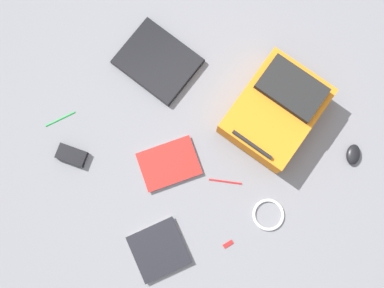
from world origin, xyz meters
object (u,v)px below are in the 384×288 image
(book_manual, at_px, (159,250))
(laptop, at_px, (158,61))
(book_blue, at_px, (169,164))
(power_brick, at_px, (72,155))
(pen_blue, at_px, (225,182))
(pen_black, at_px, (60,119))
(cable_coil, at_px, (268,215))
(computer_mouse, at_px, (353,154))
(backpack, at_px, (277,109))
(usb_stick, at_px, (228,244))

(book_manual, bearing_deg, laptop, -33.43)
(book_blue, xyz_separation_m, power_brick, (0.28, 0.34, 0.01))
(laptop, relative_size, pen_blue, 2.76)
(pen_black, bearing_deg, cable_coil, -149.17)
(book_manual, xyz_separation_m, computer_mouse, (-0.14, -0.95, 0.01))
(power_brick, bearing_deg, computer_mouse, -124.30)
(computer_mouse, relative_size, power_brick, 0.72)
(book_manual, distance_m, pen_blue, 0.42)
(backpack, xyz_separation_m, cable_coil, (-0.36, 0.29, -0.07))
(pen_black, relative_size, pen_blue, 0.98)
(book_blue, height_order, computer_mouse, computer_mouse)
(laptop, relative_size, usb_stick, 8.84)
(backpack, relative_size, pen_blue, 3.51)
(usb_stick, bearing_deg, cable_coil, -89.12)
(backpack, height_order, book_blue, backpack)
(computer_mouse, bearing_deg, backpack, 163.75)
(pen_blue, distance_m, usb_stick, 0.27)
(book_blue, distance_m, pen_blue, 0.26)
(backpack, relative_size, cable_coil, 3.69)
(computer_mouse, relative_size, usb_stick, 2.02)
(pen_black, distance_m, pen_blue, 0.80)
(power_brick, distance_m, pen_black, 0.18)
(book_blue, distance_m, power_brick, 0.44)
(laptop, xyz_separation_m, pen_black, (0.03, 0.52, -0.01))
(cable_coil, xyz_separation_m, usb_stick, (-0.00, 0.22, -0.00))
(pen_black, relative_size, usb_stick, 3.15)
(backpack, distance_m, book_manual, 0.80)
(cable_coil, xyz_separation_m, pen_blue, (0.23, 0.07, -0.00))
(book_blue, xyz_separation_m, pen_black, (0.45, 0.29, -0.01))
(computer_mouse, bearing_deg, book_blue, -164.49)
(computer_mouse, distance_m, pen_black, 1.33)
(book_blue, height_order, usb_stick, book_blue)
(book_blue, relative_size, power_brick, 2.26)
(book_manual, xyz_separation_m, pen_black, (0.74, 0.05, -0.01))
(backpack, xyz_separation_m, usb_stick, (-0.36, 0.51, -0.07))
(laptop, relative_size, power_brick, 3.14)
(laptop, distance_m, book_blue, 0.48)
(book_blue, xyz_separation_m, computer_mouse, (-0.43, -0.70, 0.01))
(power_brick, xyz_separation_m, usb_stick, (-0.72, -0.35, -0.01))
(pen_black, bearing_deg, power_brick, 165.73)
(cable_coil, bearing_deg, pen_black, 30.83)
(book_manual, distance_m, usb_stick, 0.30)
(book_manual, xyz_separation_m, power_brick, (0.57, 0.09, 0.01))
(book_manual, bearing_deg, usb_stick, -119.94)
(backpack, distance_m, computer_mouse, 0.40)
(book_blue, height_order, cable_coil, book_blue)
(pen_blue, bearing_deg, laptop, -5.46)
(backpack, distance_m, laptop, 0.59)
(usb_stick, bearing_deg, computer_mouse, -89.49)
(pen_black, bearing_deg, computer_mouse, -131.55)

